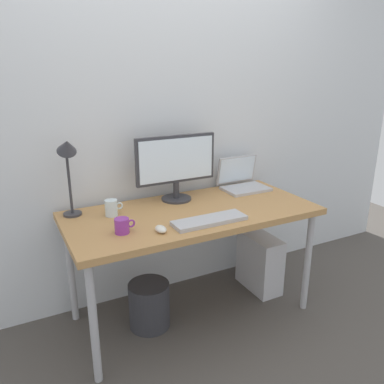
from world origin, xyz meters
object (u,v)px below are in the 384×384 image
Objects in this scene: coffee_mug at (122,226)px; glass_cup at (112,208)px; mouse at (161,229)px; wastebasket at (149,305)px; desk at (192,219)px; laptop at (242,181)px; computer_tower at (260,262)px; monitor at (175,164)px; keyboard at (209,220)px; desk_lamp at (68,159)px.

glass_cup reaches higher than coffee_mug.
mouse reaches higher than wastebasket.
wastebasket is (-0.30, 0.01, -0.53)m from desk.
laptop reaches higher than computer_tower.
desk is 2.81× the size of monitor.
monitor is 1.25× the size of keyboard.
coffee_mug is at bearing -164.65° from desk.
desk_lamp reaches higher than keyboard.
mouse is (-0.30, -0.22, 0.08)m from desk.
keyboard is 0.50m from coffee_mug.
desk_lamp is (-1.21, -0.01, 0.29)m from laptop.
monitor is at bearing 36.29° from wastebasket.
computer_tower is (0.60, -0.17, -0.78)m from monitor.
computer_tower is (0.60, 0.28, -0.55)m from keyboard.
monitor is at bearing 90.48° from keyboard.
keyboard is 0.30m from mouse.
laptop is at bearing 5.82° from glass_cup.
glass_cup is 0.37× the size of wastebasket.
wastebasket is at bearing 37.48° from coffee_mug.
wastebasket is at bearing -164.41° from laptop.
monitor is 0.92m from wastebasket.
keyboard reaches higher than wastebasket.
coffee_mug is (-0.19, 0.08, 0.02)m from mouse.
monitor is 1.84× the size of wastebasket.
glass_cup is at bearing 85.56° from coffee_mug.
desk_lamp is 0.88m from keyboard.
desk_lamp is 1.04m from wastebasket.
monitor is 1.00m from computer_tower.
laptop is 0.73× the size of keyboard.
wastebasket is at bearing 142.74° from keyboard.
keyboard is at bearing -9.93° from coffee_mug.
coffee_mug is (0.19, -0.36, -0.31)m from desk_lamp.
glass_cup reaches higher than wastebasket.
desk is 0.61m from wastebasket.
keyboard is at bearing -37.68° from glass_cup.
desk_lamp is 4.48× the size of glass_cup.
keyboard is at bearing -90.32° from desk.
computer_tower is at bearing 16.93° from mouse.
wastebasket is (0.19, 0.14, -0.64)m from coffee_mug.
desk_lamp is 1.12× the size of keyboard.
laptop is 2.81× the size of coffee_mug.
computer_tower is 1.40× the size of wastebasket.
laptop is 0.65× the size of desk_lamp.
desk_lamp is at bearing 149.66° from wastebasket.
desk is 0.60m from laptop.
glass_cup is (-1.00, -0.10, -0.01)m from laptop.
mouse is 0.21m from coffee_mug.
mouse is 0.40m from glass_cup.
desk_lamp is 4.33× the size of coffee_mug.
monitor reaches higher than keyboard.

